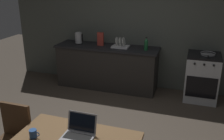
{
  "coord_description": "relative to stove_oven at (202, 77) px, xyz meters",
  "views": [
    {
      "loc": [
        1.11,
        -2.9,
        2.25
      ],
      "look_at": [
        -0.06,
        0.67,
        0.89
      ],
      "focal_mm": 40.87,
      "sensor_mm": 36.0,
      "label": 1
    }
  ],
  "objects": [
    {
      "name": "electric_kettle",
      "position": [
        -2.57,
        0.0,
        0.58
      ],
      "size": [
        0.17,
        0.15,
        0.26
      ],
      "color": "black",
      "rests_on": "kitchen_counter"
    },
    {
      "name": "laptop",
      "position": [
        -1.24,
        -2.85,
        0.3
      ],
      "size": [
        0.32,
        0.28,
        0.22
      ],
      "rotation": [
        0.0,
        0.0,
        0.13
      ],
      "color": "#99999E",
      "rests_on": "dining_table"
    },
    {
      "name": "back_wall",
      "position": [
        -1.03,
        0.35,
        0.86
      ],
      "size": [
        6.4,
        0.1,
        2.62
      ],
      "primitive_type": "cube",
      "color": "#4E534D",
      "rests_on": "ground_plane"
    },
    {
      "name": "cereal_box",
      "position": [
        -2.07,
        0.02,
        0.59
      ],
      "size": [
        0.13,
        0.05,
        0.28
      ],
      "color": "#B2382D",
      "rests_on": "kitchen_counter"
    },
    {
      "name": "dish_rack",
      "position": [
        -1.63,
        0.0,
        0.5
      ],
      "size": [
        0.34,
        0.26,
        0.21
      ],
      "color": "silver",
      "rests_on": "kitchen_counter"
    },
    {
      "name": "frying_pan",
      "position": [
        0.06,
        -0.03,
        0.48
      ],
      "size": [
        0.27,
        0.44,
        0.05
      ],
      "color": "gray",
      "rests_on": "stove_oven"
    },
    {
      "name": "bottle",
      "position": [
        -1.1,
        -0.05,
        0.58
      ],
      "size": [
        0.07,
        0.07,
        0.26
      ],
      "color": "#19592D",
      "rests_on": "kitchen_counter"
    },
    {
      "name": "stove_oven",
      "position": [
        0.0,
        0.0,
        0.0
      ],
      "size": [
        0.6,
        0.62,
        0.91
      ],
      "color": "#B7BABF",
      "rests_on": "ground_plane"
    },
    {
      "name": "chair",
      "position": [
        -2.09,
        -2.84,
        0.06
      ],
      "size": [
        0.4,
        0.4,
        0.9
      ],
      "rotation": [
        0.0,
        0.0,
        0.23
      ],
      "color": "#4C331E",
      "rests_on": "ground_plane"
    },
    {
      "name": "coffee_mug",
      "position": [
        -1.67,
        -3.01,
        0.3
      ],
      "size": [
        0.12,
        0.08,
        0.09
      ],
      "color": "#264C8C",
      "rests_on": "dining_table"
    },
    {
      "name": "kitchen_counter",
      "position": [
        -1.92,
        0.0,
        0.0
      ],
      "size": [
        2.16,
        0.64,
        0.91
      ],
      "color": "#282623",
      "rests_on": "ground_plane"
    }
  ]
}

